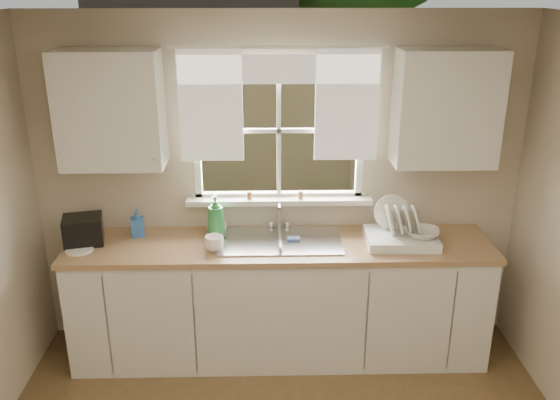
{
  "coord_description": "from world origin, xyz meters",
  "views": [
    {
      "loc": [
        -0.09,
        -2.18,
        2.69
      ],
      "look_at": [
        0.0,
        1.65,
        1.25
      ],
      "focal_mm": 38.0,
      "sensor_mm": 36.0,
      "label": 1
    }
  ],
  "objects_px": {
    "dish_rack": "(401,234)",
    "cup": "(214,243)",
    "soap_bottle_a": "(216,217)",
    "black_appliance": "(83,230)"
  },
  "relations": [
    {
      "from": "dish_rack",
      "to": "cup",
      "type": "distance_m",
      "value": 1.33
    },
    {
      "from": "dish_rack",
      "to": "soap_bottle_a",
      "type": "relative_size",
      "value": 1.52
    },
    {
      "from": "cup",
      "to": "black_appliance",
      "type": "xyz_separation_m",
      "value": [
        -0.94,
        0.15,
        0.04
      ]
    },
    {
      "from": "dish_rack",
      "to": "soap_bottle_a",
      "type": "bearing_deg",
      "value": 175.48
    },
    {
      "from": "dish_rack",
      "to": "soap_bottle_a",
      "type": "xyz_separation_m",
      "value": [
        -1.32,
        0.1,
        0.1
      ]
    },
    {
      "from": "dish_rack",
      "to": "cup",
      "type": "relative_size",
      "value": 3.69
    },
    {
      "from": "cup",
      "to": "black_appliance",
      "type": "distance_m",
      "value": 0.95
    },
    {
      "from": "soap_bottle_a",
      "to": "cup",
      "type": "xyz_separation_m",
      "value": [
        0.0,
        -0.21,
        -0.11
      ]
    },
    {
      "from": "dish_rack",
      "to": "black_appliance",
      "type": "bearing_deg",
      "value": 178.8
    },
    {
      "from": "soap_bottle_a",
      "to": "black_appliance",
      "type": "xyz_separation_m",
      "value": [
        -0.94,
        -0.06,
        -0.07
      ]
    }
  ]
}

